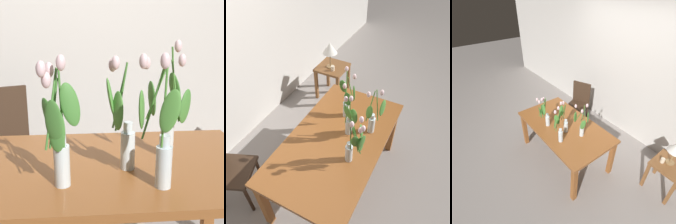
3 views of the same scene
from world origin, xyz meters
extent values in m
plane|color=gray|center=(0.00, 0.00, 0.00)|extent=(18.00, 18.00, 0.00)
cube|color=brown|center=(0.00, 0.00, 0.72)|extent=(1.60, 0.90, 0.04)
cube|color=brown|center=(0.74, -0.39, 0.35)|extent=(0.07, 0.07, 0.70)
cube|color=brown|center=(-0.74, 0.39, 0.35)|extent=(0.07, 0.07, 0.70)
cube|color=brown|center=(0.74, 0.39, 0.35)|extent=(0.07, 0.07, 0.70)
cylinder|color=silver|center=(-0.17, -0.21, 0.83)|extent=(0.07, 0.07, 0.18)
cylinder|color=silver|center=(-0.17, -0.21, 0.94)|extent=(0.04, 0.04, 0.05)
cylinder|color=silver|center=(-0.17, -0.21, 0.80)|extent=(0.06, 0.06, 0.11)
cylinder|color=#3D752D|center=(-0.19, -0.28, 1.10)|extent=(0.05, 0.12, 0.30)
ellipsoid|color=silver|center=(-0.22, -0.34, 1.26)|extent=(0.04, 0.04, 0.06)
ellipsoid|color=#427F33|center=(-0.18, -0.33, 1.06)|extent=(0.08, 0.06, 0.17)
cylinder|color=#3D752D|center=(-0.19, -0.27, 1.08)|extent=(0.04, 0.10, 0.26)
ellipsoid|color=silver|center=(-0.20, -0.31, 1.21)|extent=(0.04, 0.04, 0.06)
ellipsoid|color=#427F33|center=(-0.17, -0.31, 1.02)|extent=(0.07, 0.05, 0.17)
cylinder|color=#3D752D|center=(-0.16, -0.26, 1.11)|extent=(0.02, 0.08, 0.33)
ellipsoid|color=silver|center=(-0.15, -0.29, 1.27)|extent=(0.04, 0.04, 0.06)
ellipsoid|color=#427F33|center=(-0.12, -0.29, 1.11)|extent=(0.11, 0.05, 0.18)
cylinder|color=#3D752D|center=(-0.19, -0.23, 1.09)|extent=(0.03, 0.03, 0.30)
ellipsoid|color=silver|center=(-0.20, -0.24, 1.24)|extent=(0.04, 0.04, 0.06)
ellipsoid|color=#427F33|center=(-0.20, -0.28, 1.06)|extent=(0.10, 0.07, 0.18)
cylinder|color=silver|center=(0.13, -0.07, 0.83)|extent=(0.07, 0.07, 0.18)
cylinder|color=silver|center=(0.13, -0.07, 0.94)|extent=(0.04, 0.04, 0.05)
cylinder|color=silver|center=(0.13, -0.07, 0.80)|extent=(0.06, 0.06, 0.11)
cylinder|color=#3D752D|center=(0.09, -0.09, 1.09)|extent=(0.06, 0.04, 0.30)
ellipsoid|color=silver|center=(0.07, -0.11, 1.25)|extent=(0.04, 0.04, 0.06)
ellipsoid|color=#4C8E38|center=(0.07, -0.14, 1.04)|extent=(0.06, 0.10, 0.18)
cylinder|color=#3D752D|center=(0.09, -0.07, 1.09)|extent=(0.07, 0.01, 0.29)
ellipsoid|color=silver|center=(0.06, -0.06, 1.23)|extent=(0.04, 0.04, 0.06)
ellipsoid|color=#4C8E38|center=(0.05, -0.09, 1.10)|extent=(0.05, 0.11, 0.18)
cylinder|color=silver|center=(0.25, -0.26, 0.83)|extent=(0.07, 0.07, 0.18)
cylinder|color=silver|center=(0.25, -0.26, 0.94)|extent=(0.04, 0.04, 0.05)
cylinder|color=silver|center=(0.25, -0.26, 0.80)|extent=(0.06, 0.06, 0.11)
cylinder|color=#478433|center=(0.24, -0.30, 1.11)|extent=(0.03, 0.06, 0.33)
ellipsoid|color=silver|center=(0.23, -0.32, 1.28)|extent=(0.04, 0.04, 0.06)
ellipsoid|color=#4C8E38|center=(0.25, -0.34, 1.09)|extent=(0.11, 0.05, 0.18)
cylinder|color=#478433|center=(0.21, -0.24, 1.10)|extent=(0.09, 0.04, 0.32)
ellipsoid|color=silver|center=(0.17, -0.23, 1.27)|extent=(0.04, 0.04, 0.06)
ellipsoid|color=#4C8E38|center=(0.16, -0.25, 1.08)|extent=(0.05, 0.10, 0.18)
cylinder|color=silver|center=(0.35, 0.07, 0.83)|extent=(0.07, 0.07, 0.18)
cylinder|color=silver|center=(0.35, 0.07, 0.94)|extent=(0.04, 0.04, 0.05)
cylinder|color=silver|center=(0.35, 0.07, 0.80)|extent=(0.06, 0.06, 0.11)
cylinder|color=#478433|center=(0.28, 0.05, 1.08)|extent=(0.11, 0.04, 0.27)
ellipsoid|color=silver|center=(0.23, 0.03, 1.23)|extent=(0.04, 0.04, 0.06)
ellipsoid|color=#427F33|center=(0.25, 0.01, 1.06)|extent=(0.05, 0.08, 0.18)
cylinder|color=#478433|center=(0.37, 0.08, 1.12)|extent=(0.04, 0.03, 0.36)
ellipsoid|color=silver|center=(0.39, 0.09, 1.30)|extent=(0.04, 0.04, 0.06)
ellipsoid|color=#427F33|center=(0.40, 0.13, 1.08)|extent=(0.08, 0.09, 0.18)
cylinder|color=#478433|center=(0.37, 0.03, 1.09)|extent=(0.04, 0.06, 0.30)
ellipsoid|color=silver|center=(0.39, 0.01, 1.24)|extent=(0.04, 0.04, 0.06)
ellipsoid|color=#427F33|center=(0.42, 0.01, 1.02)|extent=(0.10, 0.08, 0.18)
cube|color=#382619|center=(-0.64, 0.86, 0.45)|extent=(0.52, 0.52, 0.04)
cylinder|color=#382619|center=(-0.42, 0.76, 0.21)|extent=(0.04, 0.04, 0.43)
cylinder|color=#382619|center=(-0.73, 0.63, 0.21)|extent=(0.04, 0.04, 0.43)
cylinder|color=#382619|center=(-0.55, 1.08, 0.21)|extent=(0.04, 0.04, 0.43)
cube|color=brown|center=(1.43, 0.82, 0.53)|extent=(0.44, 0.44, 0.04)
cube|color=brown|center=(1.24, 0.63, 0.26)|extent=(0.04, 0.04, 0.51)
cube|color=brown|center=(1.62, 0.63, 0.26)|extent=(0.04, 0.04, 0.51)
cube|color=brown|center=(1.24, 1.01, 0.26)|extent=(0.04, 0.04, 0.51)
cube|color=brown|center=(1.62, 1.01, 0.26)|extent=(0.04, 0.04, 0.51)
cylinder|color=olive|center=(1.40, 0.84, 0.56)|extent=(0.12, 0.12, 0.02)
cylinder|color=olive|center=(1.40, 0.84, 0.68)|extent=(0.02, 0.02, 0.22)
cone|color=silver|center=(1.40, 0.84, 0.87)|extent=(0.22, 0.22, 0.16)
cylinder|color=beige|center=(1.33, 0.76, 0.59)|extent=(0.06, 0.06, 0.07)
camera|label=1|loc=(-0.07, -1.50, 1.42)|focal=52.92mm
camera|label=2|loc=(-1.39, -0.73, 2.55)|focal=38.67mm
camera|label=3|loc=(1.82, -1.39, 2.64)|focal=28.87mm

